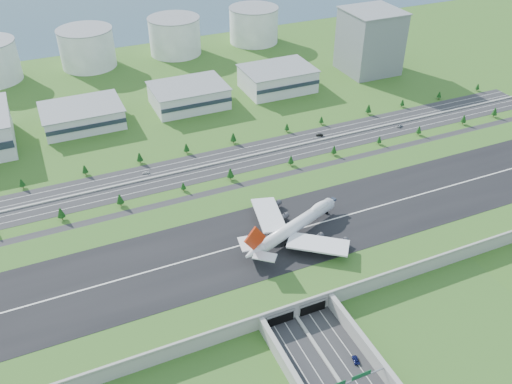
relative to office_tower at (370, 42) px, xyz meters
name	(u,v)px	position (x,y,z in m)	size (l,w,h in m)	color
ground	(254,253)	(-200.00, -195.00, -27.50)	(1200.00, 1200.00, 0.00)	#2B581B
airfield_deck	(254,247)	(-200.00, -195.09, -23.38)	(520.00, 100.00, 9.20)	gray
sign_gantry_near	(348,383)	(-200.00, -290.04, -20.55)	(38.70, 0.70, 9.80)	gray
north_expressway	(198,168)	(-200.00, -100.00, -27.44)	(560.00, 36.00, 0.12)	#28282B
tree_row	(210,160)	(-191.50, -100.38, -22.79)	(507.41, 48.69, 8.49)	#3D2819
hangar_mid_a	(82,116)	(-260.00, -5.00, -20.00)	(58.00, 42.00, 15.00)	silver
hangar_mid_b	(189,96)	(-175.00, -5.00, -19.00)	(58.00, 42.00, 17.00)	silver
hangar_mid_c	(278,79)	(-95.00, -5.00, -18.00)	(58.00, 42.00, 19.00)	silver
office_tower	(370,42)	(0.00, 0.00, 0.00)	(46.00, 46.00, 55.00)	slate
fuel_tank_b	(87,48)	(-235.00, 115.00, -10.00)	(50.00, 50.00, 35.00)	silver
fuel_tank_c	(175,36)	(-150.00, 115.00, -10.00)	(50.00, 50.00, 35.00)	silver
fuel_tank_d	(254,25)	(-65.00, 115.00, -10.00)	(50.00, 50.00, 35.00)	silver
bay_water	(96,13)	(-200.00, 285.00, -27.47)	(1200.00, 260.00, 0.06)	#314D5E
boeing_747	(295,226)	(-177.90, -198.69, -13.08)	(69.85, 64.79, 22.70)	silver
car_2	(356,360)	(-187.93, -277.82, -26.66)	(2.38, 5.15, 1.43)	#0D1345
car_5	(320,135)	(-102.93, -94.10, -26.52)	(1.82, 5.23, 1.72)	black
car_6	(400,126)	(-39.46, -105.69, -26.63)	(2.49, 5.40, 1.50)	#B5B6BA
car_7	(145,173)	(-234.01, -92.65, -26.72)	(1.86, 4.58, 1.33)	silver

